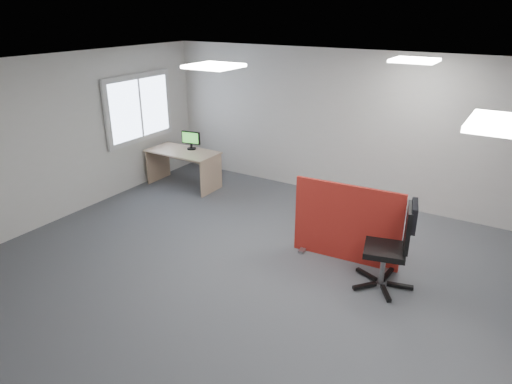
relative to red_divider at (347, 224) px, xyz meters
The scene contains 10 objects.
floor 1.37m from the red_divider, 96.72° to the right, with size 9.00×9.00×0.00m, color #54575C.
ceiling 2.48m from the red_divider, 96.72° to the right, with size 9.00×7.00×0.02m, color white.
wall_back 2.39m from the red_divider, 93.72° to the left, with size 9.00×0.02×2.70m, color silver.
wall_left 4.87m from the red_divider, 165.01° to the right, with size 0.02×7.00×2.70m, color silver.
window 4.75m from the red_divider, behind, with size 0.06×1.70×1.30m.
ceiling_lights 2.20m from the red_divider, 72.09° to the right, with size 4.10×4.10×0.04m.
red_divider is the anchor object (origin of this frame).
second_desk 3.98m from the red_divider, 164.01° to the left, with size 1.43×0.71×0.73m.
monitor_second 3.98m from the red_divider, 161.62° to the left, with size 0.40×0.18×0.36m.
office_chair 0.86m from the red_divider, 24.56° to the right, with size 0.78×0.76×1.18m.
Camera 1 is at (2.05, -4.28, 3.37)m, focal length 32.00 mm.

